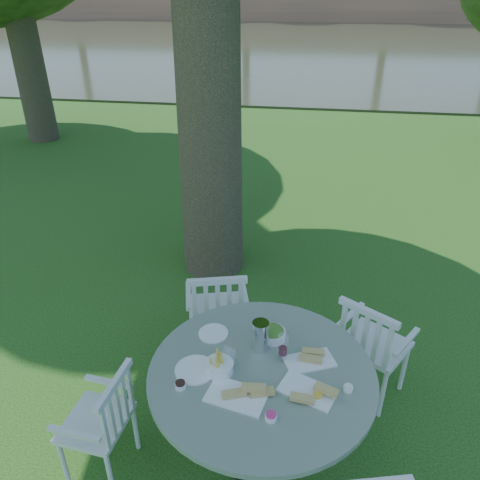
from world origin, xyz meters
TOP-DOWN VIEW (x-y plane):
  - ground at (0.00, 0.00)m, footprint 140.00×140.00m
  - table at (0.40, -1.45)m, footprint 1.50×1.50m
  - chair_ne at (1.18, -0.78)m, footprint 0.65×0.64m
  - chair_nw at (-0.08, -0.55)m, footprint 0.59×0.56m
  - chair_sw at (-0.60, -1.73)m, footprint 0.45×0.48m
  - tableware at (0.34, -1.38)m, footprint 1.15×0.83m
  - river at (0.00, 23.00)m, footprint 100.00×28.00m

SIDE VIEW (x-z plane):
  - ground at x=0.00m, z-range 0.00..0.00m
  - river at x=0.00m, z-range -0.06..0.06m
  - chair_sw at x=-0.60m, z-range 0.08..0.94m
  - chair_ne at x=1.18m, z-range 0.08..1.04m
  - chair_nw at x=-0.08m, z-range 0.08..1.05m
  - table at x=0.40m, z-range 0.27..1.08m
  - tableware at x=0.34m, z-range 0.75..0.98m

